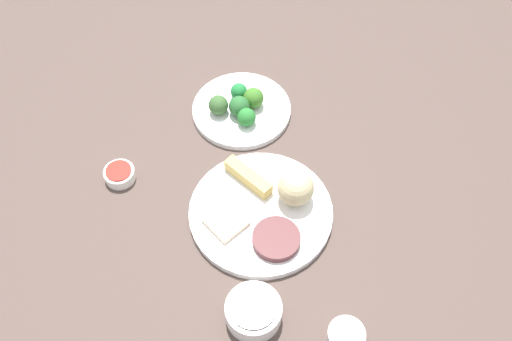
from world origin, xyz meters
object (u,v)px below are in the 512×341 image
(teacup, at_px, (345,338))
(broccoli_plate, at_px, (242,110))
(soy_sauce_bowl, at_px, (254,312))
(main_plate, at_px, (261,212))
(sauce_ramekin_sweet_and_sour, at_px, (120,175))

(teacup, bearing_deg, broccoli_plate, -7.85)
(broccoli_plate, relative_size, soy_sauce_bowl, 2.22)
(main_plate, distance_m, soy_sauce_bowl, 0.21)
(broccoli_plate, xyz_separation_m, soy_sauce_bowl, (-0.44, 0.19, 0.01))
(main_plate, height_order, sauce_ramekin_sweet_and_sour, sauce_ramekin_sweet_and_sour)
(broccoli_plate, distance_m, sauce_ramekin_sweet_and_sour, 0.31)
(main_plate, height_order, teacup, teacup)
(broccoli_plate, bearing_deg, soy_sauce_bowl, 156.23)
(broccoli_plate, relative_size, sauce_ramekin_sweet_and_sour, 3.48)
(broccoli_plate, bearing_deg, main_plate, 161.70)
(soy_sauce_bowl, distance_m, teacup, 0.16)
(main_plate, xyz_separation_m, teacup, (-0.29, -0.01, 0.01))
(broccoli_plate, relative_size, teacup, 3.48)
(main_plate, distance_m, broccoli_plate, 0.27)
(broccoli_plate, bearing_deg, sauce_ramekin_sweet_and_sour, 98.93)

